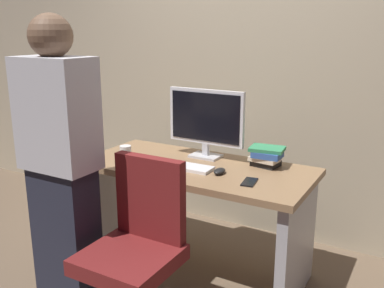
% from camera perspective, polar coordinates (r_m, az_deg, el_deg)
% --- Properties ---
extents(ground_plane, '(9.00, 9.00, 0.00)m').
position_cam_1_polar(ground_plane, '(3.03, 0.49, -16.10)').
color(ground_plane, brown).
extents(wall_back, '(6.40, 0.10, 3.00)m').
position_cam_1_polar(wall_back, '(3.33, 7.65, 13.77)').
color(wall_back, tan).
rests_on(wall_back, ground).
extents(desk, '(1.46, 0.68, 0.73)m').
position_cam_1_polar(desk, '(2.80, 0.51, -7.16)').
color(desk, '#93704C').
rests_on(desk, ground).
extents(office_chair, '(0.52, 0.52, 0.94)m').
position_cam_1_polar(office_chair, '(2.28, -7.36, -14.97)').
color(office_chair, black).
rests_on(office_chair, ground).
extents(person_at_desk, '(0.40, 0.24, 1.64)m').
position_cam_1_polar(person_at_desk, '(2.39, -16.88, -3.25)').
color(person_at_desk, '#262838').
rests_on(person_at_desk, ground).
extents(monitor, '(0.54, 0.14, 0.46)m').
position_cam_1_polar(monitor, '(2.83, 1.84, 3.23)').
color(monitor, silver).
rests_on(monitor, desk).
extents(keyboard, '(0.43, 0.13, 0.02)m').
position_cam_1_polar(keyboard, '(2.68, -1.64, -2.88)').
color(keyboard, white).
rests_on(keyboard, desk).
extents(mouse, '(0.06, 0.10, 0.03)m').
position_cam_1_polar(mouse, '(2.56, 3.66, -3.60)').
color(mouse, black).
rests_on(mouse, desk).
extents(cup_near_keyboard, '(0.08, 0.08, 0.09)m').
position_cam_1_polar(cup_near_keyboard, '(2.88, -8.77, -1.10)').
color(cup_near_keyboard, silver).
rests_on(cup_near_keyboard, desk).
extents(book_stack, '(0.22, 0.18, 0.12)m').
position_cam_1_polar(book_stack, '(2.72, 9.79, -1.60)').
color(book_stack, black).
rests_on(book_stack, desk).
extents(cell_phone, '(0.09, 0.15, 0.01)m').
position_cam_1_polar(cell_phone, '(2.44, 7.61, -5.00)').
color(cell_phone, black).
rests_on(cell_phone, desk).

